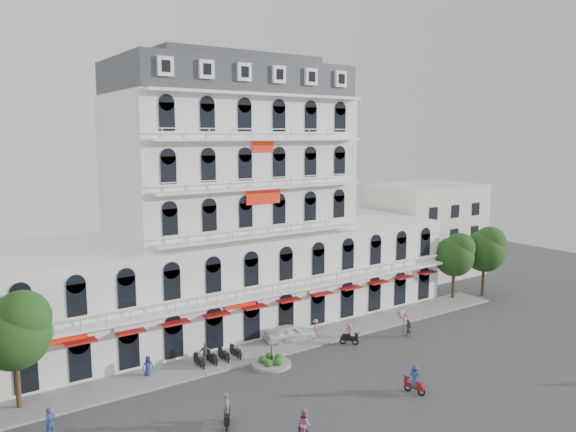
% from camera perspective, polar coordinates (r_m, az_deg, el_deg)
% --- Properties ---
extents(ground, '(120.00, 120.00, 0.00)m').
position_cam_1_polar(ground, '(43.98, 6.16, -16.51)').
color(ground, '#38383A').
rests_on(ground, ground).
extents(sidewalk, '(53.00, 4.00, 0.16)m').
position_cam_1_polar(sidewalk, '(50.55, -0.66, -12.99)').
color(sidewalk, gray).
rests_on(sidewalk, ground).
extents(main_building, '(45.00, 15.00, 25.80)m').
position_cam_1_polar(main_building, '(55.48, -5.85, -0.54)').
color(main_building, silver).
rests_on(main_building, ground).
extents(flank_building_east, '(14.00, 10.00, 12.00)m').
position_cam_1_polar(flank_building_east, '(76.35, 13.60, -1.34)').
color(flank_building_east, beige).
rests_on(flank_building_east, ground).
extents(traffic_island, '(3.20, 3.20, 1.60)m').
position_cam_1_polar(traffic_island, '(46.63, -1.71, -14.63)').
color(traffic_island, gray).
rests_on(traffic_island, ground).
extents(parked_scooter_row, '(4.40, 1.80, 1.10)m').
position_cam_1_polar(parked_scooter_row, '(47.44, -7.12, -14.62)').
color(parked_scooter_row, black).
rests_on(parked_scooter_row, ground).
extents(tree_west_inner, '(4.76, 4.76, 8.25)m').
position_cam_1_polar(tree_west_inner, '(41.97, -26.01, -10.22)').
color(tree_west_inner, '#382314').
rests_on(tree_west_inner, ground).
extents(tree_east_inner, '(4.40, 4.37, 7.57)m').
position_cam_1_polar(tree_east_inner, '(65.65, 16.60, -3.69)').
color(tree_east_inner, '#382314').
rests_on(tree_east_inner, ground).
extents(tree_east_outer, '(4.65, 4.65, 8.05)m').
position_cam_1_polar(tree_east_outer, '(68.12, 19.39, -3.10)').
color(tree_east_outer, '#382314').
rests_on(tree_east_outer, ground).
extents(parked_car, '(4.92, 2.86, 1.57)m').
position_cam_1_polar(parked_car, '(51.35, 0.21, -11.80)').
color(parked_car, white).
rests_on(parked_car, ground).
extents(rider_west, '(1.06, 1.53, 2.26)m').
position_cam_1_polar(rider_west, '(37.84, -6.21, -19.08)').
color(rider_west, black).
rests_on(rider_west, ground).
extents(rider_southwest, '(0.92, 1.65, 2.27)m').
position_cam_1_polar(rider_southwest, '(35.70, 1.72, -20.56)').
color(rider_southwest, black).
rests_on(rider_southwest, ground).
extents(rider_east, '(0.72, 1.68, 2.14)m').
position_cam_1_polar(rider_east, '(42.75, 12.76, -15.86)').
color(rider_east, maroon).
rests_on(rider_east, ground).
extents(rider_center, '(1.31, 1.31, 1.96)m').
position_cam_1_polar(rider_center, '(50.89, 6.24, -11.78)').
color(rider_center, black).
rests_on(rider_center, ground).
extents(pedestrian_left, '(0.92, 0.70, 1.68)m').
position_cam_1_polar(pedestrian_left, '(45.64, -14.03, -14.62)').
color(pedestrian_left, navy).
rests_on(pedestrian_left, ground).
extents(pedestrian_mid, '(1.07, 0.74, 1.68)m').
position_cam_1_polar(pedestrian_mid, '(47.38, -8.40, -13.58)').
color(pedestrian_mid, slate).
rests_on(pedestrian_mid, ground).
extents(pedestrian_right, '(1.12, 0.88, 1.52)m').
position_cam_1_polar(pedestrian_right, '(52.94, 2.80, -11.22)').
color(pedestrian_right, '#BA628D').
rests_on(pedestrian_right, ground).
extents(pedestrian_far, '(0.78, 0.67, 1.82)m').
position_cam_1_polar(pedestrian_far, '(39.49, -23.02, -18.70)').
color(pedestrian_far, navy).
rests_on(pedestrian_far, ground).
extents(balloon_vendor, '(1.29, 1.22, 2.45)m').
position_cam_1_polar(balloon_vendor, '(53.42, 11.94, -10.60)').
color(balloon_vendor, '#525359').
rests_on(balloon_vendor, ground).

